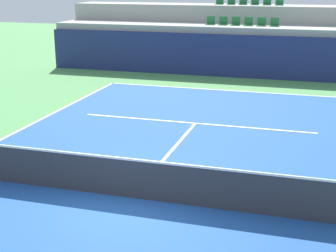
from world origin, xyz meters
The scene contains 11 objects.
ground_plane centered at (0.00, 0.00, 0.00)m, with size 80.00×80.00×0.00m, color #4C8C4C.
court_surface centered at (0.00, 0.00, 0.01)m, with size 11.00×24.00×0.01m, color #1E4C99.
baseline_far centered at (0.00, 11.95, 0.01)m, with size 11.00×0.10×0.00m, color white.
service_line_far centered at (0.00, 6.40, 0.01)m, with size 8.26×0.10×0.00m, color white.
centre_service_line centered at (0.00, 3.20, 0.01)m, with size 0.10×6.40×0.00m, color white.
back_wall centered at (0.00, 15.24, 1.07)m, with size 20.40×0.30×2.14m, color navy.
stands_tier_lower centered at (0.00, 16.59, 1.24)m, with size 20.40×2.40×2.48m, color #9E9E99.
stands_tier_upper centered at (0.00, 18.99, 1.71)m, with size 20.40×2.40×3.42m, color #9E9E99.
seating_row_lower centered at (0.00, 16.69, 2.61)m, with size 3.81×0.44×0.44m.
seating_row_upper centered at (0.00, 19.09, 3.54)m, with size 3.81×0.44×0.44m.
tennis_net centered at (0.00, 0.00, 0.51)m, with size 11.08×0.08×1.07m.
Camera 1 is at (3.84, -9.92, 4.93)m, focal length 53.25 mm.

